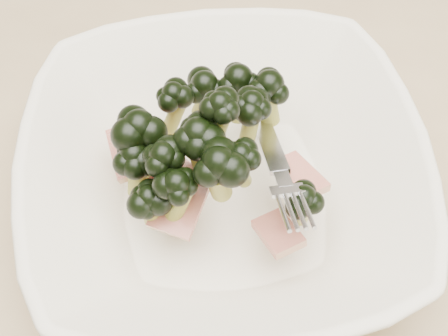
# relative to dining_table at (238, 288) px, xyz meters

# --- Properties ---
(dining_table) EXTENTS (1.20, 0.80, 0.75)m
(dining_table) POSITION_rel_dining_table_xyz_m (0.00, 0.00, 0.00)
(dining_table) COLOR tan
(dining_table) RESTS_ON ground
(broccoli_dish) EXTENTS (0.40, 0.40, 0.13)m
(broccoli_dish) POSITION_rel_dining_table_xyz_m (-0.02, 0.03, 0.14)
(broccoli_dish) COLOR beige
(broccoli_dish) RESTS_ON dining_table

